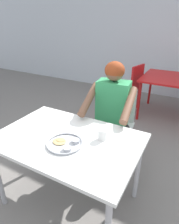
{
  "coord_description": "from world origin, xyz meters",
  "views": [
    {
      "loc": [
        0.85,
        -1.15,
        1.62
      ],
      "look_at": [
        0.11,
        0.2,
        0.87
      ],
      "focal_mm": 31.27,
      "sensor_mm": 36.0,
      "label": 1
    }
  ],
  "objects": [
    {
      "name": "diner_foreground",
      "position": [
        0.14,
        0.59,
        0.74
      ],
      "size": [
        0.54,
        0.58,
        1.23
      ],
      "color": "#2E2E2E",
      "rests_on": "ground"
    },
    {
      "name": "ground_plane",
      "position": [
        0.0,
        0.0,
        -0.03
      ],
      "size": [
        12.0,
        12.0,
        0.05
      ],
      "primitive_type": "cube",
      "color": "slate"
    },
    {
      "name": "chair_red_left",
      "position": [
        -0.14,
        2.25,
        0.51
      ],
      "size": [
        0.49,
        0.48,
        0.87
      ],
      "color": "red",
      "rests_on": "ground"
    },
    {
      "name": "drinking_cup",
      "position": [
        0.3,
        0.08,
        0.77
      ],
      "size": [
        0.08,
        0.08,
        0.09
      ],
      "color": "white",
      "rests_on": "table_foreground"
    },
    {
      "name": "back_wall",
      "position": [
        0.0,
        3.4,
        1.7
      ],
      "size": [
        12.0,
        0.12,
        3.4
      ],
      "primitive_type": "cube",
      "color": "silver",
      "rests_on": "ground"
    },
    {
      "name": "chair_foreground",
      "position": [
        0.12,
        0.81,
        0.5
      ],
      "size": [
        0.48,
        0.46,
        0.85
      ],
      "color": "silver",
      "rests_on": "ground"
    },
    {
      "name": "thali_tray",
      "position": [
        0.08,
        -0.13,
        0.73
      ],
      "size": [
        0.29,
        0.29,
        0.03
      ],
      "color": "#B7BABF",
      "rests_on": "table_foreground"
    },
    {
      "name": "table_foreground",
      "position": [
        0.04,
        -0.05,
        0.65
      ],
      "size": [
        1.19,
        0.81,
        0.72
      ],
      "color": "white",
      "rests_on": "ground"
    },
    {
      "name": "table_background_red",
      "position": [
        0.53,
        2.32,
        0.64
      ],
      "size": [
        0.95,
        0.92,
        0.71
      ],
      "color": "red",
      "rests_on": "ground"
    }
  ]
}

